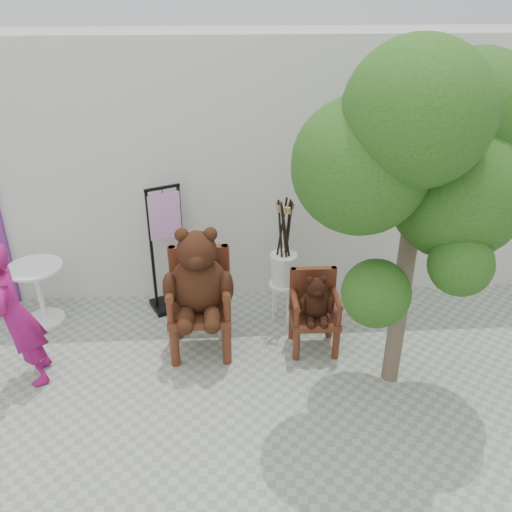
# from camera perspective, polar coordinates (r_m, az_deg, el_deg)

# --- Properties ---
(ground_plane) EXTENTS (60.00, 60.00, 0.00)m
(ground_plane) POSITION_cam_1_polar(r_m,az_deg,el_deg) (4.76, -4.08, -20.60)
(ground_plane) COLOR #969B8B
(ground_plane) RESTS_ON ground
(back_wall) EXTENTS (9.00, 1.00, 3.00)m
(back_wall) POSITION_cam_1_polar(r_m,az_deg,el_deg) (6.59, -4.42, 9.56)
(back_wall) COLOR silver
(back_wall) RESTS_ON ground
(chair_big) EXTENTS (0.69, 0.74, 1.41)m
(chair_big) POSITION_cam_1_polar(r_m,az_deg,el_deg) (5.42, -6.04, -3.02)
(chair_big) COLOR #471D0F
(chair_big) RESTS_ON ground
(chair_small) EXTENTS (0.49, 0.47, 0.87)m
(chair_small) POSITION_cam_1_polar(r_m,az_deg,el_deg) (5.61, 6.20, -5.10)
(chair_small) COLOR #471D0F
(chair_small) RESTS_ON ground
(person) EXTENTS (0.47, 0.61, 1.47)m
(person) POSITION_cam_1_polar(r_m,az_deg,el_deg) (5.49, -24.01, -5.81)
(person) COLOR #95125F
(person) RESTS_ON ground
(cafe_table) EXTENTS (0.60, 0.60, 0.70)m
(cafe_table) POSITION_cam_1_polar(r_m,az_deg,el_deg) (6.50, -21.93, -3.06)
(cafe_table) COLOR white
(cafe_table) RESTS_ON ground
(display_stand) EXTENTS (0.56, 0.51, 1.51)m
(display_stand) POSITION_cam_1_polar(r_m,az_deg,el_deg) (6.30, -9.20, -0.74)
(display_stand) COLOR black
(display_stand) RESTS_ON ground
(stool_bucket) EXTENTS (0.32, 0.32, 1.46)m
(stool_bucket) POSITION_cam_1_polar(r_m,az_deg,el_deg) (5.99, 2.89, -1.33)
(stool_bucket) COLOR white
(stool_bucket) RESTS_ON ground
(tree) EXTENTS (2.04, 1.74, 3.22)m
(tree) POSITION_cam_1_polar(r_m,az_deg,el_deg) (4.48, 17.08, 11.00)
(tree) COLOR #4E3F2F
(tree) RESTS_ON ground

